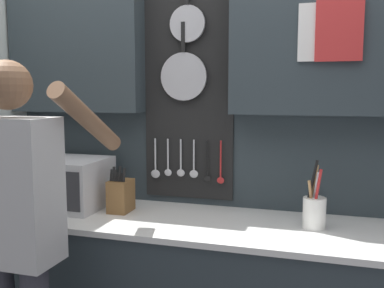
{
  "coord_description": "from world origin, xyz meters",
  "views": [
    {
      "loc": [
        0.67,
        -2.08,
        1.55
      ],
      "look_at": [
        -0.02,
        0.21,
        1.26
      ],
      "focal_mm": 40.0,
      "sensor_mm": 36.0,
      "label": 1
    }
  ],
  "objects_px": {
    "microwave": "(63,183)",
    "utensil_crock": "(314,210)",
    "knife_block": "(121,195)",
    "person": "(15,220)"
  },
  "relations": [
    {
      "from": "microwave",
      "to": "knife_block",
      "type": "xyz_separation_m",
      "value": [
        0.37,
        0.0,
        -0.05
      ]
    },
    {
      "from": "utensil_crock",
      "to": "person",
      "type": "bearing_deg",
      "value": -152.78
    },
    {
      "from": "knife_block",
      "to": "person",
      "type": "xyz_separation_m",
      "value": [
        -0.19,
        -0.63,
        0.02
      ]
    },
    {
      "from": "microwave",
      "to": "knife_block",
      "type": "bearing_deg",
      "value": 0.03
    },
    {
      "from": "person",
      "to": "knife_block",
      "type": "bearing_deg",
      "value": 73.44
    },
    {
      "from": "microwave",
      "to": "person",
      "type": "distance_m",
      "value": 0.65
    },
    {
      "from": "knife_block",
      "to": "utensil_crock",
      "type": "bearing_deg",
      "value": 0.07
    },
    {
      "from": "microwave",
      "to": "utensil_crock",
      "type": "xyz_separation_m",
      "value": [
        1.4,
        0.0,
        -0.05
      ]
    },
    {
      "from": "person",
      "to": "microwave",
      "type": "bearing_deg",
      "value": 105.9
    },
    {
      "from": "knife_block",
      "to": "utensil_crock",
      "type": "xyz_separation_m",
      "value": [
        1.04,
        0.0,
        -0.0
      ]
    }
  ]
}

